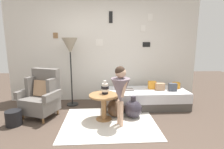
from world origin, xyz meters
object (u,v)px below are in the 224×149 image
side_table (104,102)px  magazine_basket (14,118)px  book_on_daybed (129,90)px  demijohn_far (133,109)px  demijohn_near (116,108)px  floor_lamp (70,48)px  person_child (120,88)px  daybed (145,98)px  armchair (42,95)px  vase_striped (105,88)px

side_table → magazine_basket: 1.68m
book_on_daybed → demijohn_far: demijohn_far is taller
demijohn_near → floor_lamp: bearing=143.4°
side_table → demijohn_near: (0.24, 0.13, -0.18)m
side_table → book_on_daybed: (0.59, 0.67, 0.05)m
side_table → demijohn_far: bearing=6.9°
person_child → demijohn_far: (0.30, 0.33, -0.52)m
demijohn_far → demijohn_near: bearing=170.3°
daybed → book_on_daybed: bearing=179.7°
armchair → daybed: bearing=10.2°
book_on_daybed → magazine_basket: size_ratio=0.79×
floor_lamp → demijohn_far: (1.35, -0.80, -1.18)m
daybed → magazine_basket: bearing=-163.0°
armchair → demijohn_far: (1.85, -0.19, -0.26)m
vase_striped → person_child: (0.27, -0.32, 0.08)m
armchair → demijohn_near: bearing=-5.1°
armchair → side_table: 1.29m
demijohn_near → demijohn_far: size_ratio=1.02×
floor_lamp → side_table: bearing=-49.1°
vase_striped → demijohn_far: 0.71m
armchair → demijohn_far: size_ratio=2.19×
vase_striped → magazine_basket: bearing=-173.4°
vase_striped → magazine_basket: (-1.69, -0.19, -0.48)m
vase_striped → demijohn_near: bearing=20.1°
daybed → book_on_daybed: (-0.40, 0.00, 0.22)m
floor_lamp → demijohn_near: (1.00, -0.74, -1.17)m
demijohn_near → magazine_basket: (-1.90, -0.27, -0.05)m
vase_striped → floor_lamp: (-0.78, 0.82, 0.74)m
demijohn_far → magazine_basket: size_ratio=1.58×
demijohn_far → vase_striped: bearing=-178.2°
vase_striped → daybed: bearing=32.7°
person_child → demijohn_near: size_ratio=2.44×
daybed → armchair: bearing=-169.8°
book_on_daybed → demijohn_near: (-0.35, -0.54, -0.23)m
vase_striped → floor_lamp: bearing=133.8°
side_table → demijohn_near: side_table is taller
daybed → demijohn_near: demijohn_near is taller
vase_striped → person_child: size_ratio=0.24×
demijohn_near → demijohn_far: demijohn_near is taller
person_child → floor_lamp: bearing=132.8°
magazine_basket → person_child: bearing=-3.6°
side_table → magazine_basket: size_ratio=2.03×
magazine_basket → demijohn_near: bearing=8.1°
floor_lamp → person_child: (1.05, -1.13, -0.66)m
demijohn_far → side_table: bearing=-173.1°
floor_lamp → magazine_basket: bearing=-131.8°
daybed → magazine_basket: size_ratio=6.80×
demijohn_far → daybed: bearing=56.5°
floor_lamp → book_on_daybed: floor_lamp is taller
vase_striped → book_on_daybed: bearing=47.7°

